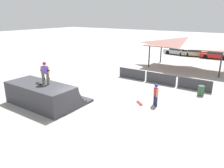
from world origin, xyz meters
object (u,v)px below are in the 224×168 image
at_px(bystander_walking, 156,93).
at_px(skateboard_on_ground, 140,103).
at_px(skater_on_deck, 45,72).
at_px(parked_car_tan, 195,53).
at_px(parked_car_silver, 177,51).
at_px(parked_car_red, 215,55).
at_px(skateboard_on_deck, 39,83).
at_px(trash_bin, 201,91).

distance_m(bystander_walking, skateboard_on_ground, 1.49).
height_order(skater_on_deck, parked_car_tan, skater_on_deck).
distance_m(parked_car_silver, parked_car_tan, 3.04).
relative_size(skateboard_on_ground, parked_car_silver, 0.18).
xyz_separation_m(skateboard_on_ground, parked_car_red, (1.04, 22.58, 0.54)).
bearing_deg(skateboard_on_deck, skateboard_on_ground, 52.62).
height_order(trash_bin, parked_car_silver, parked_car_silver).
relative_size(skater_on_deck, skateboard_on_deck, 2.14).
height_order(skater_on_deck, parked_car_silver, skater_on_deck).
distance_m(skateboard_on_deck, parked_car_tan, 27.67).
distance_m(skateboard_on_deck, parked_car_red, 27.94).
height_order(bystander_walking, parked_car_tan, bystander_walking).
distance_m(trash_bin, parked_car_tan, 19.17).
xyz_separation_m(trash_bin, parked_car_red, (-2.32, 18.07, 0.18)).
bearing_deg(skateboard_on_ground, parked_car_tan, 135.51).
height_order(skater_on_deck, bystander_walking, skater_on_deck).
distance_m(skateboard_on_deck, trash_bin, 13.00).
distance_m(skater_on_deck, parked_car_silver, 27.13).
bearing_deg(skater_on_deck, parked_car_tan, 57.05).
bearing_deg(parked_car_silver, parked_car_tan, 8.20).
bearing_deg(trash_bin, skateboard_on_ground, -126.68).
bearing_deg(skateboard_on_ground, parked_car_silver, 142.97).
distance_m(skater_on_deck, parked_car_red, 27.63).
distance_m(skateboard_on_deck, bystander_walking, 8.60).
relative_size(skateboard_on_ground, trash_bin, 0.91).
bearing_deg(trash_bin, skater_on_deck, -135.38).
height_order(skater_on_deck, skateboard_on_ground, skater_on_deck).
bearing_deg(parked_car_red, bystander_walking, -96.18).
distance_m(bystander_walking, parked_car_red, 22.21).
height_order(skateboard_on_deck, bystander_walking, skateboard_on_deck).
height_order(skateboard_on_deck, parked_car_red, skateboard_on_deck).
bearing_deg(bystander_walking, parked_car_silver, -25.47).
distance_m(skateboard_on_ground, parked_car_red, 22.61).
relative_size(skateboard_on_ground, parked_car_red, 0.18).
bearing_deg(skateboard_on_ground, parked_car_red, 127.87).
distance_m(bystander_walking, parked_car_tan, 22.76).
bearing_deg(bystander_walking, skater_on_deck, 83.96).
height_order(skateboard_on_ground, parked_car_red, parked_car_red).
distance_m(skater_on_deck, skateboard_on_deck, 1.07).
bearing_deg(parked_car_silver, skater_on_deck, -83.85).
relative_size(bystander_walking, skateboard_on_ground, 2.17).
height_order(bystander_walking, parked_car_silver, bystander_walking).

